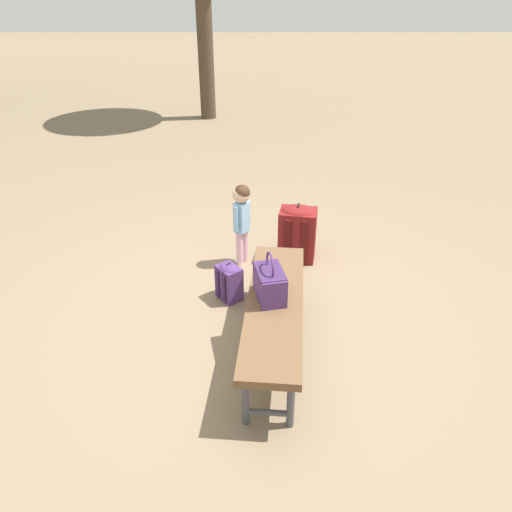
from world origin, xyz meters
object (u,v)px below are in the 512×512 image
(backpack_large, at_px, (298,231))
(backpack_small, at_px, (229,281))
(child_standing, at_px, (242,213))
(handbag, at_px, (270,282))
(park_bench, at_px, (275,309))

(backpack_large, xyz_separation_m, backpack_small, (-0.70, 0.63, -0.12))
(child_standing, xyz_separation_m, backpack_small, (-0.61, 0.10, -0.36))
(handbag, relative_size, backpack_small, 1.02)
(park_bench, height_order, child_standing, child_standing)
(park_bench, distance_m, backpack_small, 0.81)
(handbag, distance_m, backpack_small, 0.82)
(handbag, height_order, backpack_small, handbag)
(park_bench, distance_m, backpack_large, 1.42)
(park_bench, height_order, handbag, handbag)
(handbag, distance_m, child_standing, 1.26)
(handbag, xyz_separation_m, backpack_large, (1.33, -0.30, -0.28))
(park_bench, relative_size, child_standing, 2.00)
(handbag, bearing_deg, park_bench, -150.37)
(backpack_small, bearing_deg, backpack_large, -42.23)
(backpack_large, bearing_deg, park_bench, 169.12)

